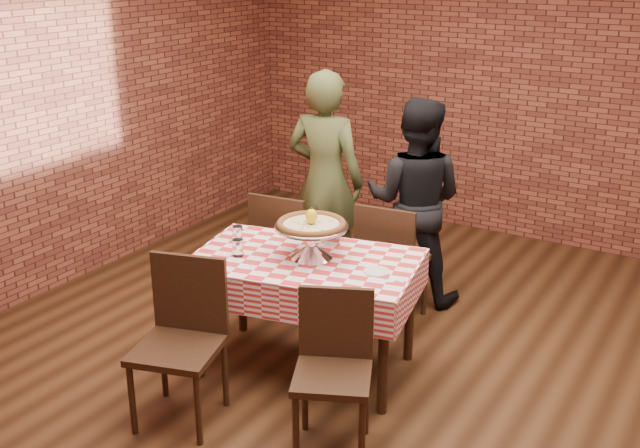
{
  "coord_description": "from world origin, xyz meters",
  "views": [
    {
      "loc": [
        1.91,
        -3.64,
        2.56
      ],
      "look_at": [
        -0.38,
        0.12,
        0.94
      ],
      "focal_mm": 42.87,
      "sensor_mm": 36.0,
      "label": 1
    }
  ],
  "objects_px": {
    "water_glass_left": "(238,248)",
    "condiment_caddy": "(334,232)",
    "pizza_stand": "(311,242)",
    "chair_near_left": "(177,347)",
    "diner_olive": "(325,181)",
    "table": "(305,315)",
    "pizza": "(311,225)",
    "chair_near_right": "(332,379)",
    "diner_black": "(415,201)",
    "water_glass_right": "(238,234)",
    "chair_far_right": "(393,262)",
    "chair_far_left": "(290,249)"
  },
  "relations": [
    {
      "from": "table",
      "to": "pizza_stand",
      "type": "distance_m",
      "value": 0.49
    },
    {
      "from": "table",
      "to": "condiment_caddy",
      "type": "xyz_separation_m",
      "value": [
        0.02,
        0.31,
        0.46
      ]
    },
    {
      "from": "table",
      "to": "pizza_stand",
      "type": "xyz_separation_m",
      "value": [
        0.03,
        0.04,
        0.49
      ]
    },
    {
      "from": "chair_far_left",
      "to": "water_glass_right",
      "type": "bearing_deg",
      "value": 88.84
    },
    {
      "from": "chair_near_left",
      "to": "diner_olive",
      "type": "height_order",
      "value": "diner_olive"
    },
    {
      "from": "condiment_caddy",
      "to": "chair_far_right",
      "type": "distance_m",
      "value": 0.7
    },
    {
      "from": "chair_far_right",
      "to": "table",
      "type": "bearing_deg",
      "value": 72.49
    },
    {
      "from": "chair_far_left",
      "to": "diner_black",
      "type": "xyz_separation_m",
      "value": [
        0.71,
        0.62,
        0.32
      ]
    },
    {
      "from": "table",
      "to": "diner_black",
      "type": "bearing_deg",
      "value": 84.46
    },
    {
      "from": "chair_far_right",
      "to": "water_glass_left",
      "type": "bearing_deg",
      "value": 56.43
    },
    {
      "from": "water_glass_left",
      "to": "chair_far_left",
      "type": "bearing_deg",
      "value": 103.29
    },
    {
      "from": "pizza_stand",
      "to": "water_glass_right",
      "type": "height_order",
      "value": "pizza_stand"
    },
    {
      "from": "pizza_stand",
      "to": "water_glass_left",
      "type": "height_order",
      "value": "pizza_stand"
    },
    {
      "from": "condiment_caddy",
      "to": "diner_black",
      "type": "bearing_deg",
      "value": 72.28
    },
    {
      "from": "water_glass_left",
      "to": "condiment_caddy",
      "type": "relative_size",
      "value": 0.71
    },
    {
      "from": "table",
      "to": "pizza",
      "type": "bearing_deg",
      "value": 53.88
    },
    {
      "from": "water_glass_left",
      "to": "chair_near_left",
      "type": "relative_size",
      "value": 0.11
    },
    {
      "from": "table",
      "to": "chair_far_right",
      "type": "bearing_deg",
      "value": 78.79
    },
    {
      "from": "condiment_caddy",
      "to": "chair_far_right",
      "type": "height_order",
      "value": "chair_far_right"
    },
    {
      "from": "table",
      "to": "chair_far_left",
      "type": "bearing_deg",
      "value": 129.67
    },
    {
      "from": "diner_olive",
      "to": "diner_black",
      "type": "bearing_deg",
      "value": -175.88
    },
    {
      "from": "water_glass_right",
      "to": "chair_near_right",
      "type": "distance_m",
      "value": 1.33
    },
    {
      "from": "pizza",
      "to": "chair_near_left",
      "type": "bearing_deg",
      "value": -110.27
    },
    {
      "from": "pizza",
      "to": "chair_near_right",
      "type": "distance_m",
      "value": 1.03
    },
    {
      "from": "water_glass_left",
      "to": "diner_olive",
      "type": "distance_m",
      "value": 1.38
    },
    {
      "from": "pizza_stand",
      "to": "chair_near_left",
      "type": "xyz_separation_m",
      "value": [
        -0.33,
        -0.88,
        -0.39
      ]
    },
    {
      "from": "water_glass_left",
      "to": "diner_olive",
      "type": "bearing_deg",
      "value": 98.25
    },
    {
      "from": "water_glass_left",
      "to": "water_glass_right",
      "type": "relative_size",
      "value": 1.0
    },
    {
      "from": "table",
      "to": "pizza",
      "type": "height_order",
      "value": "pizza"
    },
    {
      "from": "chair_near_right",
      "to": "pizza_stand",
      "type": "bearing_deg",
      "value": 104.41
    },
    {
      "from": "pizza_stand",
      "to": "condiment_caddy",
      "type": "xyz_separation_m",
      "value": [
        -0.0,
        0.28,
        -0.03
      ]
    },
    {
      "from": "pizza",
      "to": "water_glass_left",
      "type": "relative_size",
      "value": 3.93
    },
    {
      "from": "diner_olive",
      "to": "diner_black",
      "type": "xyz_separation_m",
      "value": [
        0.7,
        0.12,
        -0.08
      ]
    },
    {
      "from": "condiment_caddy",
      "to": "diner_black",
      "type": "xyz_separation_m",
      "value": [
        0.1,
        1.0,
        -0.06
      ]
    },
    {
      "from": "water_glass_left",
      "to": "chair_near_left",
      "type": "xyz_separation_m",
      "value": [
        0.07,
        -0.67,
        -0.35
      ]
    },
    {
      "from": "chair_near_right",
      "to": "chair_far_right",
      "type": "height_order",
      "value": "chair_far_right"
    },
    {
      "from": "pizza",
      "to": "diner_olive",
      "type": "relative_size",
      "value": 0.25
    },
    {
      "from": "water_glass_right",
      "to": "chair_near_right",
      "type": "relative_size",
      "value": 0.12
    },
    {
      "from": "pizza",
      "to": "water_glass_left",
      "type": "bearing_deg",
      "value": -151.59
    },
    {
      "from": "pizza",
      "to": "water_glass_left",
      "type": "distance_m",
      "value": 0.48
    },
    {
      "from": "water_glass_right",
      "to": "chair_far_right",
      "type": "relative_size",
      "value": 0.12
    },
    {
      "from": "table",
      "to": "diner_olive",
      "type": "height_order",
      "value": "diner_olive"
    },
    {
      "from": "table",
      "to": "chair_near_left",
      "type": "height_order",
      "value": "chair_near_left"
    },
    {
      "from": "chair_near_left",
      "to": "chair_far_left",
      "type": "distance_m",
      "value": 1.57
    },
    {
      "from": "pizza",
      "to": "water_glass_right",
      "type": "height_order",
      "value": "pizza"
    },
    {
      "from": "water_glass_right",
      "to": "diner_black",
      "type": "height_order",
      "value": "diner_black"
    },
    {
      "from": "chair_near_left",
      "to": "diner_olive",
      "type": "xyz_separation_m",
      "value": [
        -0.27,
        2.04,
        0.39
      ]
    },
    {
      "from": "table",
      "to": "diner_black",
      "type": "height_order",
      "value": "diner_black"
    },
    {
      "from": "chair_near_left",
      "to": "chair_far_right",
      "type": "relative_size",
      "value": 1.02
    },
    {
      "from": "table",
      "to": "diner_black",
      "type": "xyz_separation_m",
      "value": [
        0.13,
        1.31,
        0.4
      ]
    }
  ]
}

